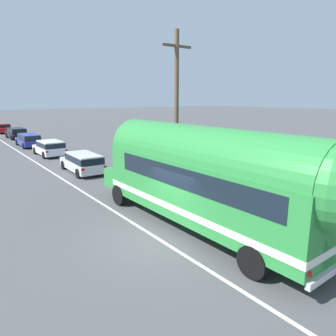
# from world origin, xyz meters

# --- Properties ---
(ground_plane) EXTENTS (300.00, 300.00, 0.00)m
(ground_plane) POSITION_xyz_m (0.00, 0.00, 0.00)
(ground_plane) COLOR #4C4C4F
(lane_markings) EXTENTS (3.86, 80.00, 0.01)m
(lane_markings) POSITION_xyz_m (1.72, 12.00, 0.00)
(lane_markings) COLOR silver
(lane_markings) RESTS_ON ground
(utility_pole) EXTENTS (1.80, 0.24, 8.50)m
(utility_pole) POSITION_xyz_m (4.15, 4.30, 4.42)
(utility_pole) COLOR brown
(utility_pole) RESTS_ON ground
(painted_bus) EXTENTS (2.72, 12.55, 4.12)m
(painted_bus) POSITION_xyz_m (1.88, -0.63, 2.30)
(painted_bus) COLOR #2D8C3D
(painted_bus) RESTS_ON ground
(car_lead) EXTENTS (1.99, 4.71, 1.37)m
(car_lead) POSITION_xyz_m (1.80, 11.91, 0.80)
(car_lead) COLOR silver
(car_lead) RESTS_ON ground
(car_second) EXTENTS (2.06, 4.35, 1.37)m
(car_second) POSITION_xyz_m (1.89, 20.05, 0.78)
(car_second) COLOR white
(car_second) RESTS_ON ground
(car_third) EXTENTS (1.88, 4.69, 1.37)m
(car_third) POSITION_xyz_m (1.64, 26.99, 0.80)
(car_third) COLOR navy
(car_third) RESTS_ON ground
(car_fourth) EXTENTS (2.03, 4.63, 1.37)m
(car_fourth) POSITION_xyz_m (2.06, 35.29, 0.79)
(car_fourth) COLOR black
(car_fourth) RESTS_ON ground
(car_fifth) EXTENTS (2.06, 4.66, 1.37)m
(car_fifth) POSITION_xyz_m (1.85, 44.03, 0.74)
(car_fifth) COLOR #A5191E
(car_fifth) RESTS_ON ground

